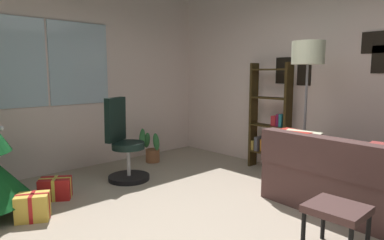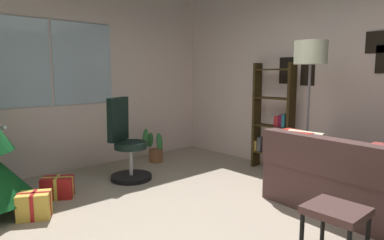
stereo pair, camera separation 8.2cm
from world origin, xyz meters
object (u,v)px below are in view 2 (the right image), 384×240
(gift_box_red, at_px, (58,187))
(office_chair, at_px, (127,147))
(couch, at_px, (372,184))
(footstool, at_px, (336,214))
(gift_box_gold, at_px, (34,205))
(bookshelf, at_px, (273,124))
(potted_plant, at_px, (154,148))
(floor_lamp, at_px, (310,62))

(gift_box_red, relative_size, office_chair, 0.36)
(couch, relative_size, office_chair, 1.65)
(footstool, distance_m, gift_box_red, 3.01)
(footstool, bearing_deg, couch, 7.80)
(gift_box_red, relative_size, gift_box_gold, 1.10)
(bookshelf, bearing_deg, potted_plant, 124.09)
(couch, height_order, potted_plant, couch)
(gift_box_red, height_order, bookshelf, bookshelf)
(couch, xyz_separation_m, bookshelf, (0.51, 1.60, 0.41))
(gift_box_gold, distance_m, bookshelf, 3.33)
(gift_box_gold, bearing_deg, office_chair, 19.83)
(bookshelf, bearing_deg, footstool, -133.62)
(footstool, xyz_separation_m, bookshelf, (1.67, 1.76, 0.36))
(gift_box_red, xyz_separation_m, gift_box_gold, (-0.38, -0.42, 0.01))
(office_chair, bearing_deg, potted_plant, 31.72)
(footstool, xyz_separation_m, gift_box_red, (-1.17, 2.76, -0.23))
(couch, xyz_separation_m, footstool, (-1.17, -0.16, 0.05))
(gift_box_red, distance_m, potted_plant, 1.87)
(office_chair, distance_m, potted_plant, 0.96)
(floor_lamp, bearing_deg, gift_box_gold, 154.88)
(couch, height_order, gift_box_gold, couch)
(gift_box_gold, bearing_deg, footstool, -56.38)
(bookshelf, relative_size, floor_lamp, 0.87)
(floor_lamp, height_order, potted_plant, floor_lamp)
(gift_box_red, relative_size, bookshelf, 0.25)
(floor_lamp, bearing_deg, gift_box_red, 144.63)
(gift_box_red, bearing_deg, bookshelf, -19.40)
(potted_plant, bearing_deg, gift_box_gold, -155.50)
(bookshelf, bearing_deg, office_chair, 149.95)
(gift_box_gold, bearing_deg, bookshelf, -10.28)
(couch, distance_m, gift_box_red, 3.50)
(floor_lamp, bearing_deg, office_chair, 129.17)
(bookshelf, distance_m, potted_plant, 1.96)
(couch, height_order, gift_box_red, couch)
(couch, relative_size, floor_lamp, 1.01)
(gift_box_gold, xyz_separation_m, potted_plant, (2.17, 0.99, 0.09))
(gift_box_red, bearing_deg, gift_box_gold, -132.60)
(gift_box_gold, bearing_deg, gift_box_red, 47.40)
(footstool, bearing_deg, bookshelf, 46.38)
(footstool, xyz_separation_m, office_chair, (-0.19, 2.83, 0.09))
(gift_box_red, distance_m, floor_lamp, 3.37)
(couch, xyz_separation_m, gift_box_gold, (-2.72, 2.18, -0.16))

